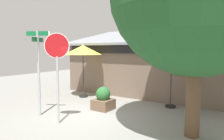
{
  "coord_description": "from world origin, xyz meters",
  "views": [
    {
      "loc": [
        4.91,
        -5.97,
        2.42
      ],
      "look_at": [
        0.1,
        1.2,
        1.6
      ],
      "focal_mm": 34.14,
      "sensor_mm": 36.0,
      "label": 1
    }
  ],
  "objects_px": {
    "stop_sign": "(57,60)",
    "patio_umbrella_ivory_center": "(172,56)",
    "sidewalk_planter": "(103,99)",
    "patio_umbrella_mustard_left": "(83,50)",
    "street_sign_post": "(39,65)"
  },
  "relations": [
    {
      "from": "stop_sign",
      "to": "patio_umbrella_ivory_center",
      "type": "distance_m",
      "value": 4.67
    },
    {
      "from": "stop_sign",
      "to": "sidewalk_planter",
      "type": "distance_m",
      "value": 2.74
    },
    {
      "from": "stop_sign",
      "to": "patio_umbrella_mustard_left",
      "type": "distance_m",
      "value": 3.98
    },
    {
      "from": "sidewalk_planter",
      "to": "patio_umbrella_mustard_left",
      "type": "bearing_deg",
      "value": 149.64
    },
    {
      "from": "street_sign_post",
      "to": "patio_umbrella_ivory_center",
      "type": "height_order",
      "value": "street_sign_post"
    },
    {
      "from": "street_sign_post",
      "to": "patio_umbrella_mustard_left",
      "type": "distance_m",
      "value": 3.34
    },
    {
      "from": "stop_sign",
      "to": "sidewalk_planter",
      "type": "height_order",
      "value": "stop_sign"
    },
    {
      "from": "patio_umbrella_mustard_left",
      "to": "sidewalk_planter",
      "type": "xyz_separation_m",
      "value": [
        2.2,
        -1.29,
        -1.98
      ]
    },
    {
      "from": "patio_umbrella_mustard_left",
      "to": "patio_umbrella_ivory_center",
      "type": "relative_size",
      "value": 1.1
    },
    {
      "from": "street_sign_post",
      "to": "stop_sign",
      "type": "height_order",
      "value": "street_sign_post"
    },
    {
      "from": "sidewalk_planter",
      "to": "stop_sign",
      "type": "bearing_deg",
      "value": -96.49
    },
    {
      "from": "patio_umbrella_ivory_center",
      "to": "sidewalk_planter",
      "type": "relative_size",
      "value": 2.65
    },
    {
      "from": "patio_umbrella_ivory_center",
      "to": "stop_sign",
      "type": "bearing_deg",
      "value": -121.12
    },
    {
      "from": "patio_umbrella_mustard_left",
      "to": "street_sign_post",
      "type": "bearing_deg",
      "value": -77.53
    },
    {
      "from": "street_sign_post",
      "to": "sidewalk_planter",
      "type": "relative_size",
      "value": 3.32
    }
  ]
}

